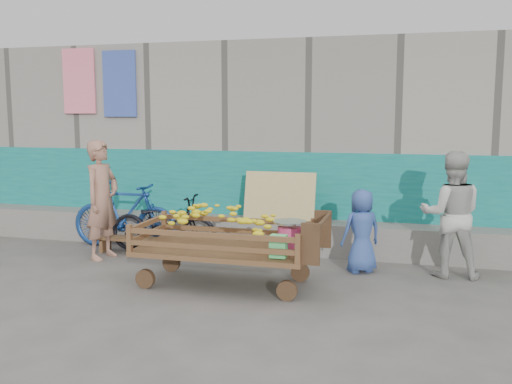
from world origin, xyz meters
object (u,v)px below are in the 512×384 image
(vendor_man, at_px, (102,200))
(bicycle_dark, at_px, (164,224))
(bicycle_blue, at_px, (125,215))
(banana_cart, at_px, (221,232))
(woman, at_px, (451,214))
(bench, at_px, (127,241))
(child, at_px, (361,231))

(vendor_man, height_order, bicycle_dark, vendor_man)
(vendor_man, height_order, bicycle_blue, vendor_man)
(banana_cart, height_order, bicycle_dark, banana_cart)
(banana_cart, xyz_separation_m, woman, (2.53, 1.06, 0.14))
(bench, xyz_separation_m, vendor_man, (-0.16, -0.36, 0.64))
(bench, height_order, woman, woman)
(bench, distance_m, bicycle_dark, 0.57)
(child, relative_size, bicycle_dark, 0.66)
(bench, bearing_deg, bicycle_dark, 20.12)
(child, bearing_deg, vendor_man, -28.64)
(child, relative_size, bicycle_blue, 0.63)
(woman, bearing_deg, banana_cart, 20.59)
(banana_cart, distance_m, woman, 2.75)
(bench, xyz_separation_m, bicycle_dark, (0.48, 0.18, 0.25))
(bench, relative_size, woman, 0.58)
(bicycle_blue, bearing_deg, bench, -145.76)
(banana_cart, distance_m, vendor_man, 2.07)
(bicycle_blue, bearing_deg, child, -96.08)
(bench, xyz_separation_m, woman, (4.30, -0.02, 0.59))
(vendor_man, relative_size, bicycle_dark, 1.03)
(bicycle_blue, bearing_deg, banana_cart, -124.51)
(child, distance_m, bicycle_dark, 2.80)
(child, xyz_separation_m, bicycle_blue, (-3.43, 0.37, -0.02))
(woman, relative_size, bicycle_blue, 0.92)
(bicycle_dark, bearing_deg, bench, 106.95)
(banana_cart, relative_size, vendor_man, 1.33)
(woman, bearing_deg, child, 3.21)
(banana_cart, distance_m, bicycle_blue, 2.36)
(banana_cart, height_order, vendor_man, vendor_man)
(woman, distance_m, bicycle_blue, 4.49)
(woman, height_order, bicycle_blue, woman)
(banana_cart, bearing_deg, bicycle_dark, 135.60)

